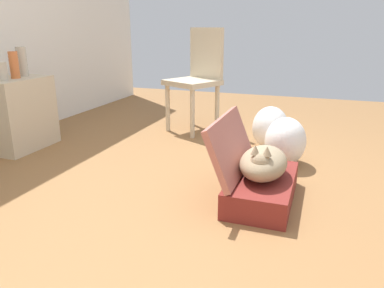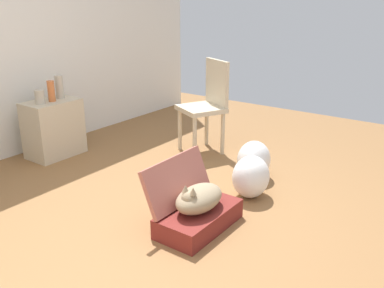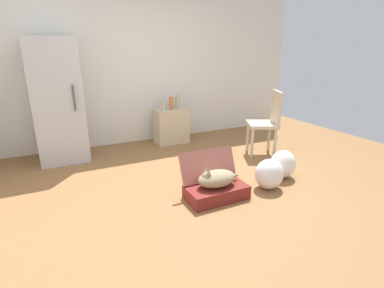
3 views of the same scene
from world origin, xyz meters
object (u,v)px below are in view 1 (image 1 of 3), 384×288
(plastic_bag_clear, at_px, (270,128))
(side_table, at_px, (18,114))
(vase_tall, at_px, (1,71))
(suitcase_base, at_px, (262,188))
(plastic_bag_white, at_px, (285,141))
(chair, at_px, (198,76))
(vase_round, at_px, (14,65))
(vase_short, at_px, (22,62))
(cat, at_px, (263,163))

(plastic_bag_clear, height_order, side_table, side_table)
(side_table, height_order, vase_tall, vase_tall)
(suitcase_base, bearing_deg, side_table, 81.06)
(plastic_bag_white, relative_size, chair, 0.36)
(suitcase_base, relative_size, vase_tall, 4.73)
(plastic_bag_white, bearing_deg, suitcase_base, 175.37)
(plastic_bag_clear, distance_m, side_table, 2.15)
(chair, bearing_deg, vase_round, -112.08)
(vase_short, bearing_deg, vase_round, -161.08)
(plastic_bag_white, distance_m, vase_tall, 2.27)
(vase_short, relative_size, vase_round, 1.13)
(plastic_bag_white, xyz_separation_m, side_table, (-0.35, 2.19, 0.12))
(side_table, bearing_deg, chair, -48.97)
(plastic_bag_clear, xyz_separation_m, chair, (0.37, 0.78, 0.37))
(vase_tall, bearing_deg, cat, -95.55)
(suitcase_base, height_order, side_table, side_table)
(vase_short, bearing_deg, cat, -102.68)
(plastic_bag_white, xyz_separation_m, plastic_bag_clear, (0.36, 0.17, -0.00))
(vase_round, distance_m, chair, 1.63)
(vase_round, bearing_deg, plastic_bag_clear, -70.32)
(vase_tall, bearing_deg, chair, -44.86)
(suitcase_base, distance_m, chair, 1.74)
(vase_round, bearing_deg, plastic_bag_white, -80.79)
(cat, relative_size, vase_tall, 3.66)
(plastic_bag_white, height_order, vase_round, vase_round)
(cat, bearing_deg, chair, 32.04)
(vase_tall, xyz_separation_m, vase_round, (0.14, -0.00, 0.04))
(plastic_bag_white, relative_size, vase_round, 1.69)
(cat, xyz_separation_m, vase_tall, (0.20, 2.11, 0.43))
(plastic_bag_white, height_order, vase_short, vase_short)
(cat, xyz_separation_m, plastic_bag_white, (0.69, -0.06, -0.06))
(vase_round, relative_size, chair, 0.22)
(vase_tall, bearing_deg, suitcase_base, -95.32)
(cat, height_order, vase_short, vase_short)
(side_table, xyz_separation_m, chair, (1.08, -1.24, 0.25))
(plastic_bag_white, bearing_deg, cat, 175.39)
(plastic_bag_white, bearing_deg, vase_round, 99.21)
(vase_round, xyz_separation_m, chair, (1.08, -1.21, -0.16))
(plastic_bag_clear, xyz_separation_m, side_table, (-0.71, 2.02, 0.12))
(plastic_bag_white, distance_m, vase_short, 2.28)
(side_table, bearing_deg, vase_tall, -168.96)
(side_table, bearing_deg, vase_round, -90.00)
(plastic_bag_clear, height_order, vase_tall, vase_tall)
(side_table, relative_size, chair, 0.60)
(cat, xyz_separation_m, side_table, (0.34, 2.13, 0.06))
(vase_short, bearing_deg, suitcase_base, -102.46)
(plastic_bag_clear, xyz_separation_m, vase_short, (-0.57, 2.04, 0.54))
(plastic_bag_clear, bearing_deg, suitcase_base, -174.02)
(vase_round, height_order, chair, chair)
(cat, bearing_deg, vase_tall, 84.45)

